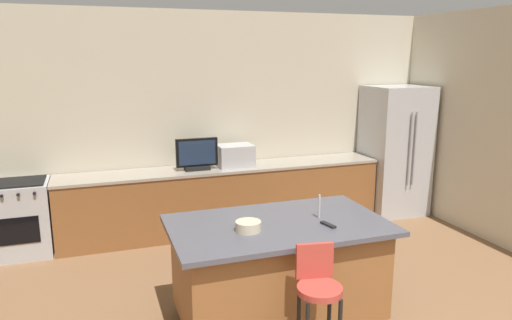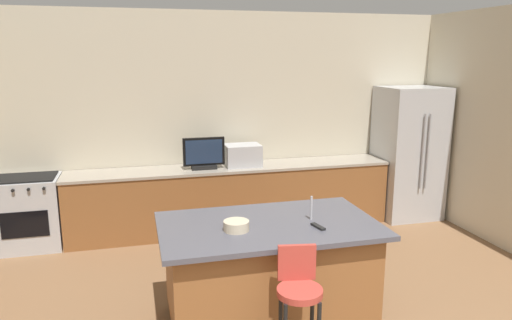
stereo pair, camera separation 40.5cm
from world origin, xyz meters
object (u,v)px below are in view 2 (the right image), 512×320
refrigerator (408,153)px  tv_remote (318,227)px  tv_monitor (204,154)px  fruit_bowl (236,226)px  microwave (243,155)px  kitchen_island (268,271)px  range_oven (29,213)px  bar_stool_center (299,301)px

refrigerator → tv_remote: size_ratio=11.42×
tv_monitor → fruit_bowl: size_ratio=2.51×
microwave → fruit_bowl: size_ratio=2.18×
kitchen_island → refrigerator: refrigerator is taller
microwave → tv_monitor: (-0.54, -0.05, 0.05)m
range_oven → tv_monitor: size_ratio=1.66×
kitchen_island → tv_monitor: 2.41m
refrigerator → bar_stool_center: bearing=-132.3°
refrigerator → tv_monitor: bearing=179.4°
bar_stool_center → fruit_bowl: (-0.32, 0.70, 0.37)m
refrigerator → bar_stool_center: size_ratio=1.94×
kitchen_island → microwave: (0.31, 2.37, 0.57)m
range_oven → bar_stool_center: bar_stool_center is taller
range_oven → microwave: 2.82m
kitchen_island → refrigerator: size_ratio=1.00×
bar_stool_center → fruit_bowl: bearing=124.4°
fruit_bowl → refrigerator: bearing=37.3°
kitchen_island → microwave: size_ratio=4.03×
kitchen_island → range_oven: 3.41m
fruit_bowl → tv_remote: fruit_bowl is taller
bar_stool_center → range_oven: bearing=137.4°
kitchen_island → microwave: bearing=82.6°
fruit_bowl → tv_remote: 0.71m
tv_monitor → fruit_bowl: 2.43m
bar_stool_center → tv_remote: size_ratio=5.88×
kitchen_island → tv_monitor: tv_monitor is taller
range_oven → microwave: microwave is taller
range_oven → tv_remote: size_ratio=5.42×
microwave → bar_stool_center: (-0.30, -3.17, -0.45)m
kitchen_island → bar_stool_center: 0.81m
tv_monitor → range_oven: bearing=178.7°
bar_stool_center → tv_remote: bar_stool_center is taller
tv_monitor → tv_remote: bearing=-76.4°
refrigerator → tv_monitor: 3.05m
range_oven → microwave: bearing=0.0°
refrigerator → microwave: size_ratio=4.04×
microwave → tv_monitor: 0.55m
refrigerator → tv_remote: bearing=-134.2°
kitchen_island → tv_remote: tv_remote is taller
range_oven → fruit_bowl: bearing=-49.2°
microwave → fruit_bowl: (-0.62, -2.47, -0.07)m
refrigerator → range_oven: size_ratio=2.11×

